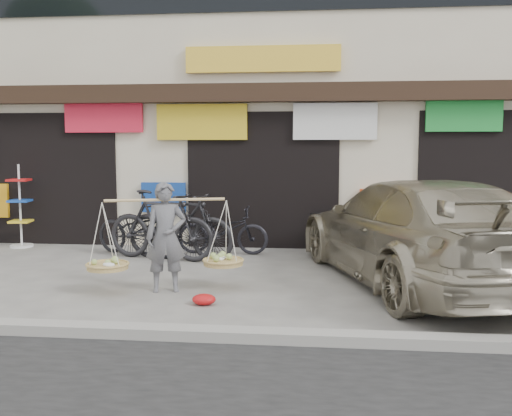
# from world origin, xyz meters

# --- Properties ---
(ground) EXTENTS (70.00, 70.00, 0.00)m
(ground) POSITION_xyz_m (0.00, 0.00, 0.00)
(ground) COLOR gray
(ground) RESTS_ON ground
(kerb) EXTENTS (70.00, 0.25, 0.12)m
(kerb) POSITION_xyz_m (0.00, -2.00, 0.06)
(kerb) COLOR gray
(kerb) RESTS_ON ground
(shophouse_block) EXTENTS (14.00, 6.32, 7.00)m
(shophouse_block) POSITION_xyz_m (-0.00, 6.42, 3.45)
(shophouse_block) COLOR beige
(shophouse_block) RESTS_ON ground
(street_vendor) EXTENTS (2.10, 1.00, 1.53)m
(street_vendor) POSITION_xyz_m (-1.02, -0.08, 0.70)
(street_vendor) COLOR #5D5D62
(street_vendor) RESTS_ON ground
(bike_0) EXTENTS (2.00, 1.34, 0.99)m
(bike_0) POSITION_xyz_m (-2.22, 2.42, 0.50)
(bike_0) COLOR black
(bike_0) RESTS_ON ground
(bike_1) EXTENTS (2.16, 1.08, 1.25)m
(bike_1) POSITION_xyz_m (-1.35, 2.09, 0.63)
(bike_1) COLOR black
(bike_1) RESTS_ON ground
(bike_2) EXTENTS (1.71, 0.60, 0.90)m
(bike_2) POSITION_xyz_m (-0.68, 2.74, 0.45)
(bike_2) COLOR black
(bike_2) RESTS_ON ground
(bike_3) EXTENTS (2.16, 1.08, 1.25)m
(bike_3) POSITION_xyz_m (-1.70, 2.09, 0.63)
(bike_3) COLOR black
(bike_3) RESTS_ON ground
(suv) EXTENTS (3.64, 5.78, 1.56)m
(suv) POSITION_xyz_m (2.51, 0.76, 0.78)
(suv) COLOR #A39B84
(suv) RESTS_ON ground
(display_rack) EXTENTS (0.46, 0.46, 1.67)m
(display_rack) POSITION_xyz_m (-4.85, 3.06, 0.67)
(display_rack) COLOR silver
(display_rack) RESTS_ON ground
(red_bag) EXTENTS (0.31, 0.25, 0.14)m
(red_bag) POSITION_xyz_m (-0.36, -0.71, 0.07)
(red_bag) COLOR red
(red_bag) RESTS_ON ground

